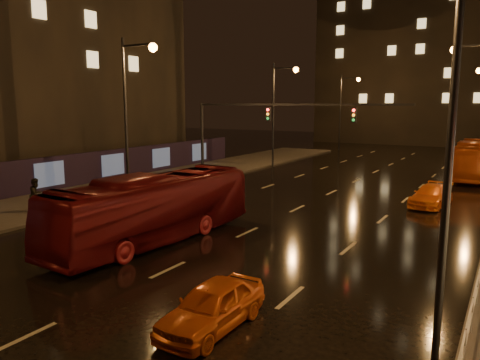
% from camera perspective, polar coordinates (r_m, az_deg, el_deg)
% --- Properties ---
extents(ground, '(140.00, 140.00, 0.00)m').
position_cam_1_polar(ground, '(31.58, 9.88, -2.09)').
color(ground, black).
rests_on(ground, ground).
extents(sidewalk_left, '(7.00, 70.00, 0.15)m').
position_cam_1_polar(sidewalk_left, '(34.71, -14.61, -1.11)').
color(sidewalk_left, '#38332D').
rests_on(sidewalk_left, ground).
extents(building_distant, '(44.00, 16.00, 36.00)m').
position_cam_1_polar(building_distant, '(82.19, 26.56, 16.59)').
color(building_distant, black).
rests_on(building_distant, ground).
extents(hoarding_left, '(0.30, 46.00, 2.50)m').
position_cam_1_polar(hoarding_left, '(35.36, -22.38, 0.61)').
color(hoarding_left, black).
rests_on(hoarding_left, ground).
extents(traffic_signal, '(15.31, 0.32, 6.20)m').
position_cam_1_polar(traffic_signal, '(33.12, 1.84, 6.82)').
color(traffic_signal, black).
rests_on(traffic_signal, ground).
extents(streetlight_right, '(2.64, 0.50, 10.00)m').
position_cam_1_polar(streetlight_right, '(11.21, 21.15, 10.21)').
color(streetlight_right, black).
rests_on(streetlight_right, ground).
extents(bus_red, '(3.26, 11.12, 3.06)m').
position_cam_1_polar(bus_red, '(21.26, -10.39, -3.40)').
color(bus_red, '#5C0D11').
rests_on(bus_red, ground).
extents(bus_curb, '(2.78, 11.17, 3.10)m').
position_cam_1_polar(bus_curb, '(43.71, 26.52, 2.25)').
color(bus_curb, '#A53B10').
rests_on(bus_curb, ground).
extents(taxi_near, '(1.60, 3.85, 1.30)m').
position_cam_1_polar(taxi_near, '(13.30, -3.43, -15.07)').
color(taxi_near, '#C34B12').
rests_on(taxi_near, ground).
extents(taxi_far, '(2.28, 4.57, 1.27)m').
position_cam_1_polar(taxi_far, '(30.67, 22.27, -1.77)').
color(taxi_far, orange).
rests_on(taxi_far, ground).
extents(pedestrian_b, '(0.98, 1.10, 1.87)m').
position_cam_1_polar(pedestrian_b, '(28.78, -23.58, -1.64)').
color(pedestrian_b, black).
rests_on(pedestrian_b, sidewalk_left).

